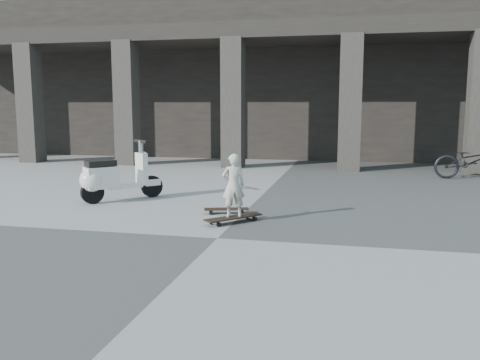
% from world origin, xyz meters
% --- Properties ---
extents(ground, '(90.00, 90.00, 0.00)m').
position_xyz_m(ground, '(0.00, 0.00, 0.00)').
color(ground, '#474745').
rests_on(ground, ground).
extents(colonnade, '(28.00, 8.82, 6.00)m').
position_xyz_m(colonnade, '(-0.00, 13.77, 3.03)').
color(colonnade, black).
rests_on(colonnade, ground).
extents(longboard, '(0.87, 0.94, 0.10)m').
position_xyz_m(longboard, '(-0.00, 1.03, 0.08)').
color(longboard, black).
rests_on(longboard, ground).
extents(skateboard_spare, '(0.83, 0.41, 0.10)m').
position_xyz_m(skateboard_spare, '(-0.29, 1.70, 0.07)').
color(skateboard_spare, black).
rests_on(skateboard_spare, ground).
extents(child, '(0.45, 0.39, 1.06)m').
position_xyz_m(child, '(-0.00, 1.03, 0.63)').
color(child, '#BAB7A8').
rests_on(child, longboard).
extents(scooter, '(1.30, 1.42, 1.23)m').
position_xyz_m(scooter, '(-2.90, 2.29, 0.49)').
color(scooter, black).
rests_on(scooter, ground).
extents(bicycle, '(1.89, 0.70, 0.98)m').
position_xyz_m(bicycle, '(4.98, 7.30, 0.49)').
color(bicycle, black).
rests_on(bicycle, ground).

